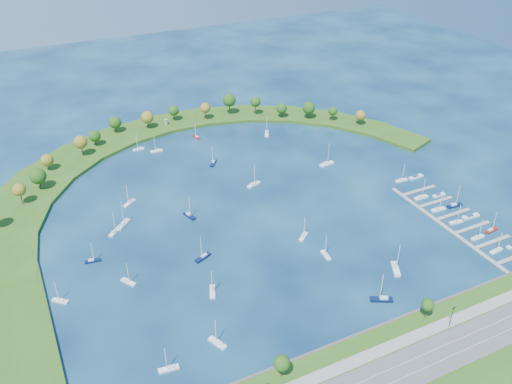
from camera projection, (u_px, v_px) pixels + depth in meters
name	position (u px, v px, depth m)	size (l,w,h in m)	color
ground	(252.00, 205.00, 288.81)	(700.00, 700.00, 0.00)	#071A3C
south_shoreline	(401.00, 370.00, 194.26)	(420.00, 43.10, 11.60)	#2B5215
breakwater	(141.00, 181.00, 308.19)	(286.74, 247.64, 2.00)	#2B5215
breakwater_trees	(173.00, 129.00, 346.64)	(239.92, 92.67, 15.29)	#382314
harbor_tower	(166.00, 122.00, 370.62)	(2.60, 2.60, 3.86)	gray
dock_system	(456.00, 223.00, 273.97)	(24.28, 82.00, 1.60)	gray
moored_boat_0	(382.00, 299.00, 225.67)	(9.61, 6.75, 13.91)	#09163A
moored_boat_1	(60.00, 300.00, 225.12)	(6.72, 6.17, 10.49)	white
moored_boat_2	(157.00, 150.00, 341.06)	(7.83, 2.63, 11.33)	white
moored_boat_3	(189.00, 215.00, 278.87)	(4.51, 8.48, 12.01)	#09163A
moored_boat_4	(93.00, 260.00, 247.57)	(7.24, 3.00, 10.32)	#09163A
moored_boat_5	(115.00, 231.00, 266.65)	(7.23, 7.09, 11.63)	white
moored_boat_6	(396.00, 268.00, 242.58)	(7.08, 9.94, 14.43)	white
moored_boat_7	(254.00, 184.00, 305.60)	(9.11, 5.23, 12.92)	white
moored_boat_8	(196.00, 137.00, 358.23)	(3.47, 7.09, 10.05)	maroon
moored_boat_9	(130.00, 202.00, 289.36)	(7.83, 6.55, 11.82)	white
moored_boat_10	(326.00, 254.00, 251.15)	(2.79, 7.51, 10.79)	white
moored_boat_11	(303.00, 236.00, 263.52)	(7.30, 6.55, 11.30)	white
moored_boat_12	(139.00, 149.00, 343.25)	(7.33, 2.54, 10.58)	white
moored_boat_13	(213.00, 163.00, 327.33)	(6.68, 7.97, 12.04)	#09163A
moored_boat_14	(212.00, 291.00, 229.93)	(5.16, 8.47, 12.05)	white
moored_boat_15	(218.00, 342.00, 205.36)	(5.27, 8.43, 12.03)	white
moored_boat_16	(169.00, 368.00, 195.02)	(7.77, 3.07, 11.11)	white
moored_boat_17	(327.00, 163.00, 326.29)	(9.71, 3.89, 13.88)	white
moored_boat_18	(128.00, 281.00, 235.19)	(5.69, 7.56, 11.09)	white
moored_boat_19	(203.00, 257.00, 249.65)	(8.71, 5.66, 12.47)	#09163A
moored_boat_20	(123.00, 224.00, 272.15)	(8.51, 8.41, 13.74)	white
moored_boat_21	(267.00, 133.00, 362.58)	(6.51, 8.99, 13.09)	white
docked_boat_0	(496.00, 250.00, 254.02)	(7.36, 2.73, 10.57)	white
docked_boat_2	(478.00, 237.00, 262.87)	(7.45, 2.29, 10.86)	white
docked_boat_3	(491.00, 230.00, 267.90)	(7.71, 2.83, 11.09)	maroon
docked_boat_4	(456.00, 222.00, 274.02)	(7.57, 2.86, 10.86)	white
docked_boat_5	(471.00, 216.00, 278.44)	(9.63, 3.43, 1.93)	white
docked_boat_6	(438.00, 209.00, 283.91)	(8.17, 3.04, 11.74)	white
docked_boat_7	(455.00, 205.00, 287.10)	(8.87, 3.09, 12.81)	#09163A
docked_boat_8	(421.00, 197.00, 294.03)	(8.21, 2.46, 12.00)	white
docked_boat_9	(439.00, 195.00, 296.32)	(7.69, 2.27, 1.56)	white
docked_boat_10	(402.00, 180.00, 309.87)	(7.52, 2.46, 10.91)	white
docked_boat_11	(416.00, 177.00, 313.09)	(9.31, 3.04, 1.87)	white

